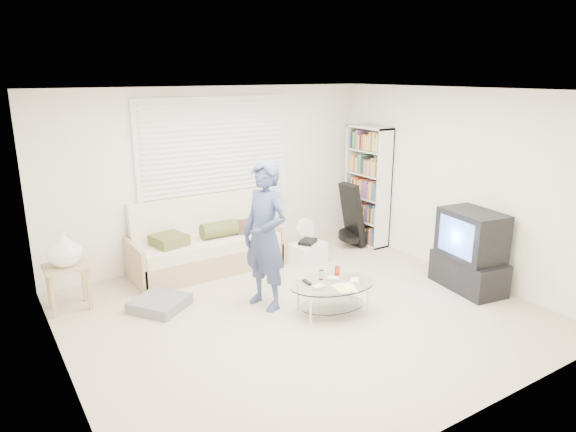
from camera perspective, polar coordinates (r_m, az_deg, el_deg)
ground at (r=6.02m, az=1.56°, el=-10.76°), size 5.00×5.00×0.00m
room_shell at (r=5.89m, az=-0.95°, el=5.40°), size 5.02×4.52×2.51m
window_blinds at (r=7.40m, az=-8.02°, el=6.74°), size 2.32×0.08×1.62m
futon_sofa at (r=7.26m, az=-9.10°, el=-3.39°), size 2.07×0.84×1.01m
grey_floor_pillow at (r=6.29m, az=-14.06°, el=-9.40°), size 0.78×0.78×0.13m
side_table at (r=6.37m, az=-23.60°, el=-3.66°), size 0.49×0.39×0.96m
bookshelf at (r=8.26m, az=8.80°, el=3.32°), size 0.30×0.79×1.88m
guitar_case at (r=8.10m, az=7.11°, el=-0.40°), size 0.38×0.38×1.02m
floor_fan at (r=7.71m, az=1.89°, el=-1.96°), size 0.37×0.24×0.60m
storage_bin at (r=7.47m, az=2.19°, el=-4.07°), size 0.54×0.42×0.35m
tv_unit at (r=6.89m, az=19.58°, el=-3.74°), size 0.64×1.01×1.02m
coffee_table at (r=5.91m, az=5.01°, el=-8.12°), size 1.12×0.85×0.49m
standing_person at (r=5.89m, az=-2.56°, el=-2.25°), size 0.56×0.72×1.74m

